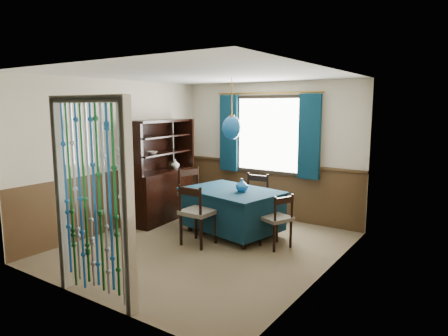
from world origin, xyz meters
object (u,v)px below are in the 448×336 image
Objects in this scene: sideboard at (160,186)px; vase_sideboard at (175,163)px; pendant_lamp at (232,128)px; vase_table at (242,186)px; chair_left at (195,195)px; chair_far at (254,199)px; chair_near at (197,213)px; bowl_shelf at (152,152)px; dining_table at (231,209)px; chair_right at (277,219)px.

sideboard reaches higher than vase_sideboard.
pendant_lamp reaches higher than vase_table.
chair_left is 0.54× the size of sideboard.
chair_left is (-0.95, -0.46, 0.04)m from chair_far.
sideboard is (-0.65, -0.18, 0.11)m from chair_left.
chair_near is 1.76m from vase_sideboard.
chair_near is 1.60m from bowl_shelf.
dining_table is at bearing 177.87° from vase_table.
pendant_lamp is at bearing -12.63° from vase_sideboard.
bowl_shelf is (-1.54, -0.89, 0.79)m from chair_far.
chair_far is at bearing 10.96° from vase_sideboard.
chair_right is 0.44× the size of sideboard.
bowl_shelf is (-1.48, -0.26, -0.46)m from pendant_lamp.
vase_table is (0.20, -0.01, -0.91)m from pendant_lamp.
vase_sideboard is at bearing 178.47° from dining_table.
chair_right is at bearing 93.46° from chair_left.
bowl_shelf reaches higher than dining_table.
sideboard is at bearing -99.93° from vase_sideboard.
pendant_lamp reaches higher than chair_left.
pendant_lamp reaches higher than chair_right.
chair_far is 4.73× the size of vase_table.
pendant_lamp is at bearing -78.45° from dining_table.
chair_left is at bearing 129.87° from chair_near.
vase_table is at bearing 95.57° from chair_far.
chair_right is at bearing -11.39° from vase_sideboard.
vase_table is 1.75m from bowl_shelf.
chair_left is 0.69m from sideboard.
pendant_lamp is (-0.06, -0.63, 1.26)m from chair_far.
pendant_lamp is 5.00× the size of vase_table.
chair_right is 4.30× the size of vase_sideboard.
chair_right is 2.44m from sideboard.
dining_table is 0.63m from chair_far.
chair_right reaches higher than dining_table.
pendant_lamp is at bearing 9.91° from bowl_shelf.
vase_sideboard reaches higher than chair_far.
chair_left is (-0.73, 0.88, 0.02)m from chair_near.
sideboard is 9.76× the size of bowl_shelf.
chair_near is at bearing 140.17° from chair_right.
bowl_shelf is at bearing -81.73° from sideboard.
dining_table is at bearing -5.07° from sideboard.
chair_far is at bearing 29.94° from bowl_shelf.
pendant_lamp is (0.15, 0.71, 1.24)m from chair_near.
sideboard is (-1.39, 0.70, 0.13)m from chair_near.
bowl_shelf reaches higher than vase_sideboard.
pendant_lamp is 5.03× the size of vase_sideboard.
chair_right is 2.52m from bowl_shelf.
sideboard is (-2.43, 0.13, 0.19)m from chair_right.
dining_table is 1.90× the size of chair_far.
vase_table is at bearing 8.49° from bowl_shelf.
chair_right is at bearing 130.34° from chair_far.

